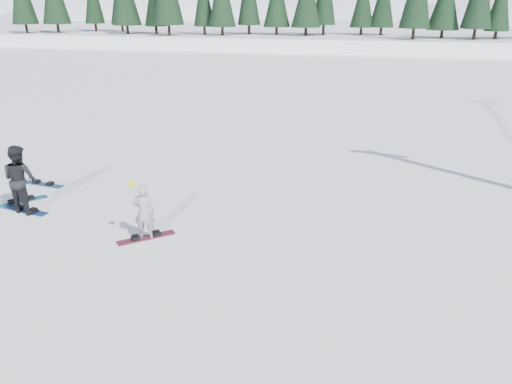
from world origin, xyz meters
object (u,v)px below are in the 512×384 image
snowboarder_woman (144,212)px  snowboard_loose_a (22,202)px  snowboarder_man (20,179)px  snowboard_loose_c (44,184)px

snowboarder_woman → snowboard_loose_a: 5.01m
snowboarder_man → snowboard_loose_c: bearing=-55.6°
snowboarder_man → snowboarder_woman: bearing=-179.3°
snowboard_loose_a → snowboard_loose_c: (-0.29, 1.49, 0.00)m
snowboarder_woman → snowboard_loose_a: bearing=-32.5°
snowboarder_man → snowboard_loose_c: snowboarder_man is taller
snowboard_loose_a → snowboarder_woman: bearing=-68.7°
snowboarder_woman → snowboard_loose_c: (-5.04, 2.90, -0.74)m
snowboarder_man → snowboard_loose_c: 2.44m
snowboarder_man → snowboard_loose_c: size_ratio=1.32×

